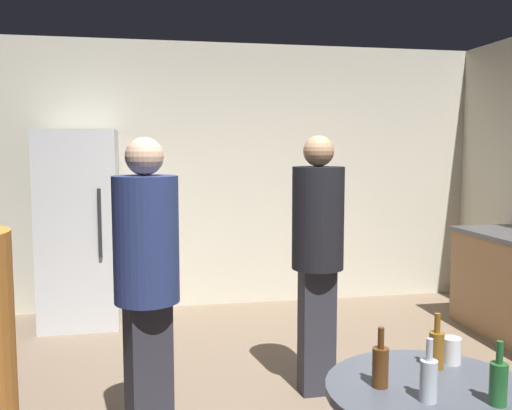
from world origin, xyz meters
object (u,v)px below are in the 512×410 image
(beer_bottle_green, at_px, (498,382))
(beer_bottle_clear, at_px, (429,379))
(plastic_cup_white, at_px, (451,351))
(person_in_navy_shirt, at_px, (147,272))
(beer_bottle_brown, at_px, (381,365))
(refrigerator, at_px, (80,228))
(beer_bottle_amber, at_px, (436,348))
(person_in_black_shirt, at_px, (318,244))

(beer_bottle_green, height_order, beer_bottle_clear, same)
(plastic_cup_white, xyz_separation_m, person_in_navy_shirt, (-1.25, 0.85, 0.20))
(beer_bottle_green, bearing_deg, beer_bottle_brown, 147.69)
(beer_bottle_brown, xyz_separation_m, person_in_navy_shirt, (-0.87, 1.01, 0.17))
(refrigerator, xyz_separation_m, beer_bottle_amber, (1.78, -3.29, -0.08))
(beer_bottle_amber, xyz_separation_m, beer_bottle_brown, (-0.30, -0.13, 0.00))
(beer_bottle_brown, distance_m, beer_bottle_clear, 0.19)
(beer_bottle_clear, height_order, plastic_cup_white, beer_bottle_clear)
(refrigerator, relative_size, beer_bottle_amber, 7.83)
(person_in_black_shirt, bearing_deg, beer_bottle_amber, 1.49)
(refrigerator, relative_size, beer_bottle_green, 7.83)
(refrigerator, bearing_deg, plastic_cup_white, -60.09)
(beer_bottle_amber, height_order, person_in_black_shirt, person_in_black_shirt)
(person_in_navy_shirt, bearing_deg, beer_bottle_amber, 33.16)
(beer_bottle_green, distance_m, person_in_black_shirt, 1.80)
(beer_bottle_amber, bearing_deg, person_in_navy_shirt, 142.72)
(beer_bottle_clear, bearing_deg, refrigerator, 114.23)
(beer_bottle_clear, bearing_deg, beer_bottle_green, -17.22)
(beer_bottle_brown, height_order, person_in_navy_shirt, person_in_navy_shirt)
(beer_bottle_green, distance_m, beer_bottle_clear, 0.24)
(refrigerator, distance_m, beer_bottle_green, 4.07)
(refrigerator, height_order, person_in_black_shirt, refrigerator)
(beer_bottle_brown, distance_m, person_in_navy_shirt, 1.34)
(person_in_black_shirt, bearing_deg, beer_bottle_green, 2.51)
(plastic_cup_white, bearing_deg, beer_bottle_brown, -157.11)
(beer_bottle_brown, distance_m, beer_bottle_green, 0.41)
(person_in_navy_shirt, bearing_deg, beer_bottle_brown, 21.02)
(person_in_navy_shirt, bearing_deg, beer_bottle_clear, 20.77)
(plastic_cup_white, bearing_deg, person_in_black_shirt, 96.13)
(beer_bottle_green, xyz_separation_m, plastic_cup_white, (0.04, 0.38, -0.03))
(beer_bottle_clear, bearing_deg, beer_bottle_amber, 56.72)
(beer_bottle_brown, relative_size, person_in_navy_shirt, 0.14)
(beer_bottle_clear, relative_size, person_in_navy_shirt, 0.14)
(beer_bottle_brown, relative_size, beer_bottle_green, 1.00)
(refrigerator, xyz_separation_m, beer_bottle_clear, (1.60, -3.56, -0.08))
(beer_bottle_brown, bearing_deg, plastic_cup_white, 22.89)
(refrigerator, distance_m, person_in_navy_shirt, 2.48)
(refrigerator, bearing_deg, person_in_black_shirt, -46.97)
(beer_bottle_brown, distance_m, plastic_cup_white, 0.42)
(plastic_cup_white, distance_m, person_in_navy_shirt, 1.53)
(beer_bottle_green, relative_size, person_in_black_shirt, 0.13)
(person_in_black_shirt, bearing_deg, beer_bottle_clear, -4.89)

